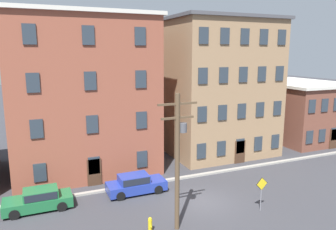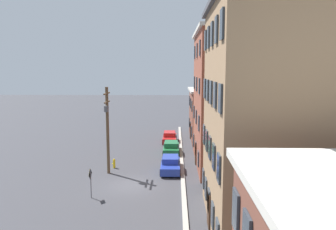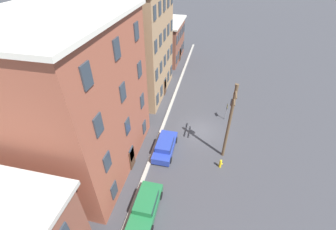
# 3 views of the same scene
# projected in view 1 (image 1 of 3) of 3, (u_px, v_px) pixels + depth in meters

# --- Properties ---
(ground_plane) EXTENTS (200.00, 200.00, 0.00)m
(ground_plane) POSITION_uv_depth(u_px,v_px,m) (204.00, 201.00, 23.30)
(ground_plane) COLOR #38383D
(kerb_strip) EXTENTS (56.00, 0.36, 0.16)m
(kerb_strip) POSITION_uv_depth(u_px,v_px,m) (178.00, 178.00, 27.36)
(kerb_strip) COLOR #9E998E
(kerb_strip) RESTS_ON ground_plane
(apartment_midblock) EXTENTS (12.48, 10.29, 13.65)m
(apartment_midblock) POSITION_uv_depth(u_px,v_px,m) (81.00, 93.00, 29.31)
(apartment_midblock) COLOR brown
(apartment_midblock) RESTS_ON ground_plane
(apartment_far) EXTENTS (10.98, 12.42, 13.84)m
(apartment_far) POSITION_uv_depth(u_px,v_px,m) (210.00, 85.00, 35.55)
(apartment_far) COLOR #9E7A56
(apartment_far) RESTS_ON ground_plane
(apartment_annex) EXTENTS (9.42, 12.36, 6.91)m
(apartment_annex) POSITION_uv_depth(u_px,v_px,m) (295.00, 109.00, 40.89)
(apartment_annex) COLOR brown
(apartment_annex) RESTS_ON ground_plane
(car_green) EXTENTS (4.40, 1.92, 1.43)m
(car_green) POSITION_uv_depth(u_px,v_px,m) (39.00, 199.00, 22.01)
(car_green) COLOR #1E6638
(car_green) RESTS_ON ground_plane
(car_blue) EXTENTS (4.40, 1.92, 1.43)m
(car_blue) POSITION_uv_depth(u_px,v_px,m) (135.00, 183.00, 24.63)
(car_blue) COLOR #233899
(car_blue) RESTS_ON ground_plane
(caution_sign) EXTENTS (0.91, 0.08, 2.36)m
(caution_sign) POSITION_uv_depth(u_px,v_px,m) (262.00, 189.00, 21.69)
(caution_sign) COLOR slate
(caution_sign) RESTS_ON ground_plane
(utility_pole) EXTENTS (2.40, 0.44, 8.22)m
(utility_pole) POSITION_uv_depth(u_px,v_px,m) (178.00, 155.00, 18.89)
(utility_pole) COLOR brown
(utility_pole) RESTS_ON ground_plane
(fire_hydrant) EXTENTS (0.24, 0.34, 0.96)m
(fire_hydrant) POSITION_uv_depth(u_px,v_px,m) (150.00, 225.00, 19.22)
(fire_hydrant) COLOR yellow
(fire_hydrant) RESTS_ON ground_plane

